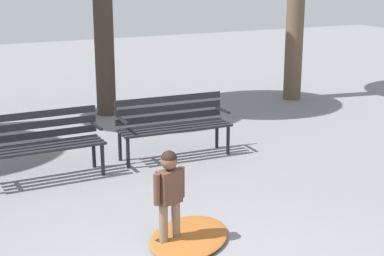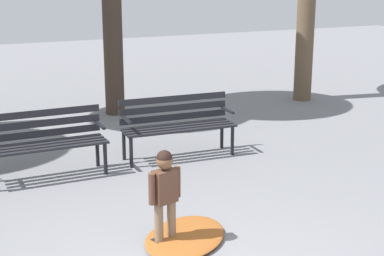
# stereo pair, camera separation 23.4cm
# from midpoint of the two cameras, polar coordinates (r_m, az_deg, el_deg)

# --- Properties ---
(park_bench_left) EXTENTS (1.60, 0.46, 0.85)m
(park_bench_left) POSITION_cam_midpoint_polar(r_m,az_deg,el_deg) (7.64, -15.58, -1.15)
(park_bench_left) COLOR #232328
(park_bench_left) RESTS_ON ground
(park_bench_right) EXTENTS (1.62, 0.54, 0.85)m
(park_bench_right) POSITION_cam_midpoint_polar(r_m,az_deg,el_deg) (8.26, -2.70, 0.65)
(park_bench_right) COLOR #232328
(park_bench_right) RESTS_ON ground
(child_standing) EXTENTS (0.35, 0.22, 0.96)m
(child_standing) POSITION_cam_midpoint_polar(r_m,az_deg,el_deg) (5.59, -3.42, -6.15)
(child_standing) COLOR #7F664C
(child_standing) RESTS_ON ground
(leaf_pile) EXTENTS (1.26, 1.25, 0.07)m
(leaf_pile) POSITION_cam_midpoint_polar(r_m,az_deg,el_deg) (5.88, -1.42, -10.52)
(leaf_pile) COLOR #9E5623
(leaf_pile) RESTS_ON ground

